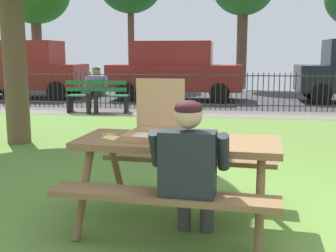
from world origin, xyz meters
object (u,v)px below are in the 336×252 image
Objects in this scene: pizza_box_open at (156,123)px; pizza_slice_on_table at (110,136)px; picnic_table_foreground at (178,158)px; adult_at_table at (190,167)px; person_on_park_bench at (96,88)px; parked_car_left at (175,70)px; park_bench_left at (98,97)px; parked_car_far_left at (28,69)px.

pizza_slice_on_table is (-0.42, -0.07, -0.12)m from pizza_box_open.
picnic_table_foreground is 3.56× the size of pizza_box_open.
adult_at_table is 8.17m from person_on_park_bench.
person_on_park_bench is at bearing -116.76° from parked_car_left.
picnic_table_foreground is at bearing -82.99° from parked_car_left.
parked_car_left reaches higher than park_bench_left.
adult_at_table is at bearing -67.81° from park_bench_left.
picnic_table_foreground is 7.63m from person_on_park_bench.
park_bench_left is at bearing -43.57° from parked_car_far_left.
parked_car_far_left is at bearing 121.29° from pizza_box_open.
adult_at_table is at bearing -82.52° from parked_car_left.
parked_car_far_left reaches higher than person_on_park_bench.
picnic_table_foreground is 0.49× the size of parked_car_far_left.
park_bench_left is (-2.29, 6.98, -0.36)m from pizza_slice_on_table.
pizza_slice_on_table reaches higher than picnic_table_foreground.
parked_car_left is at bearing 97.48° from adult_at_table.
pizza_box_open is at bearing 120.61° from adult_at_table.
park_bench_left is at bearing 112.19° from adult_at_table.
parked_car_left is at bearing 0.00° from parked_car_far_left.
pizza_slice_on_table is at bearing -86.43° from parked_car_left.
pizza_slice_on_table is 0.22× the size of adult_at_table.
parked_car_far_left reaches higher than picnic_table_foreground.
pizza_box_open is at bearing -68.31° from person_on_park_bench.
parked_car_far_left is 0.89× the size of parked_car_left.
picnic_table_foreground is 12.24m from parked_car_far_left.
parked_car_far_left reaches higher than parked_car_left.
parked_car_far_left is at bearing 136.43° from park_bench_left.
pizza_box_open is at bearing 154.27° from picnic_table_foreground.
parked_car_far_left is at bearing 121.89° from picnic_table_foreground.
parked_car_left is (-1.43, 10.90, 0.35)m from adult_at_table.
park_bench_left is (-2.92, 7.01, -0.18)m from picnic_table_foreground.
park_bench_left reaches higher than picnic_table_foreground.
park_bench_left is at bearing 108.14° from pizza_slice_on_table.
person_on_park_bench is at bearing -43.81° from parked_car_far_left.
parked_car_far_left is at bearing 136.19° from person_on_park_bench.
parked_car_left is (1.64, 3.37, 0.59)m from park_bench_left.
picnic_table_foreground is at bearing -67.41° from park_bench_left.
person_on_park_bench is at bearing 112.47° from adult_at_table.
pizza_slice_on_table is at bearing -71.54° from person_on_park_bench.
pizza_slice_on_table is 11.88m from parked_car_far_left.
park_bench_left is at bearing 112.59° from picnic_table_foreground.
adult_at_table reaches higher than park_bench_left.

